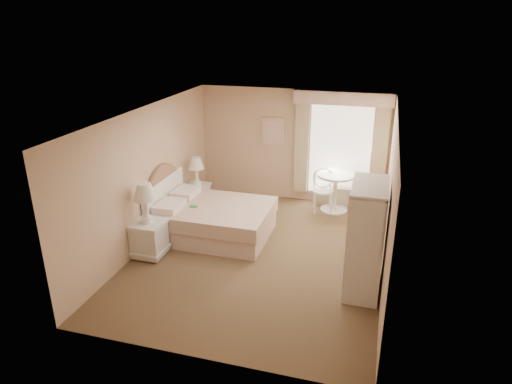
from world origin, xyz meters
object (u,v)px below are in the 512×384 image
(round_table, at_px, (335,186))
(armoire, at_px, (365,247))
(bed, at_px, (210,218))
(nightstand_near, at_px, (148,230))
(cafe_chair, at_px, (323,187))
(nightstand_far, at_px, (197,190))

(round_table, distance_m, armoire, 3.02)
(bed, xyz_separation_m, nightstand_near, (-0.72, -1.05, 0.16))
(cafe_chair, xyz_separation_m, armoire, (1.03, -2.84, 0.17))
(bed, xyz_separation_m, nightstand_far, (-0.72, 1.13, 0.09))
(cafe_chair, bearing_deg, armoire, -81.74)
(nightstand_near, xyz_separation_m, armoire, (3.65, -0.03, 0.21))
(nightstand_near, distance_m, armoire, 3.66)
(nightstand_near, height_order, round_table, nightstand_near)
(nightstand_far, bearing_deg, armoire, -31.19)
(nightstand_near, xyz_separation_m, cafe_chair, (2.62, 2.82, 0.03))
(nightstand_near, xyz_separation_m, round_table, (2.88, 2.88, 0.05))
(round_table, height_order, armoire, armoire)
(nightstand_near, height_order, cafe_chair, nightstand_near)
(round_table, xyz_separation_m, cafe_chair, (-0.25, -0.07, -0.01))
(armoire, bearing_deg, bed, 159.80)
(bed, distance_m, armoire, 3.15)
(nightstand_near, relative_size, cafe_chair, 1.44)
(round_table, relative_size, armoire, 0.48)
(bed, distance_m, nightstand_far, 1.34)
(nightstand_far, height_order, armoire, armoire)
(nightstand_far, xyz_separation_m, cafe_chair, (2.62, 0.63, 0.10))
(nightstand_near, xyz_separation_m, nightstand_far, (-0.00, 2.18, -0.07))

